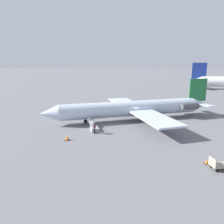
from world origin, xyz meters
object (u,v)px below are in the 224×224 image
object	(u,v)px
passenger	(94,127)
airplane_main	(136,108)
luggage_cart	(221,165)
boarding_stairs	(94,127)

from	to	relation	value
passenger	airplane_main	bearing A→B (deg)	-57.22
airplane_main	luggage_cart	size ratio (longest dim) A/B	12.56
boarding_stairs	passenger	xyz separation A→B (m)	(-0.30, 1.68, 0.63)
passenger	boarding_stairs	bearing A→B (deg)	-9.40
boarding_stairs	luggage_cart	world-z (taller)	boarding_stairs
luggage_cart	airplane_main	bearing A→B (deg)	-80.34
luggage_cart	boarding_stairs	bearing A→B (deg)	-52.06
airplane_main	luggage_cart	xyz separation A→B (m)	(-7.01, 17.89, -1.59)
boarding_stairs	passenger	size ratio (longest dim) A/B	2.37
airplane_main	luggage_cart	world-z (taller)	airplane_main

